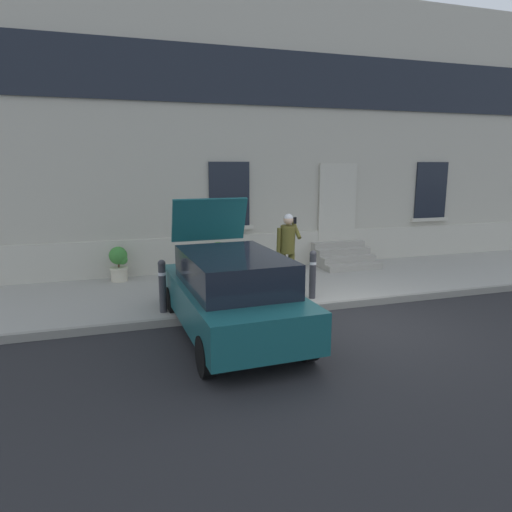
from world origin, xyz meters
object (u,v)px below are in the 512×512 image
Objects in this scene: bollard_far_left at (162,284)px; planter_cream at (119,263)px; bollard_near_person at (313,273)px; hatchback_car_teal at (231,292)px; planter_terracotta at (219,257)px; person_on_phone at (287,247)px.

bollard_far_left reaches higher than planter_cream.
bollard_near_person and bollard_far_left have the same top height.
planter_terracotta is at bearing 79.89° from hatchback_car_teal.
bollard_near_person reaches higher than planter_cream.
person_on_phone is (-0.26, 0.83, 0.44)m from bollard_near_person.
planter_cream is at bearing 104.82° from bollard_far_left.
person_on_phone is at bearing 15.92° from bollard_far_left.
planter_cream is at bearing 153.07° from person_on_phone.
bollard_near_person is 1.22× the size of planter_terracotta.
person_on_phone is at bearing -28.46° from planter_cream.
bollard_far_left is 3.06m from person_on_phone.
hatchback_car_teal is 4.07m from planter_terracotta.
hatchback_car_teal is 4.80× the size of planter_terracotta.
planter_cream is (-3.65, 1.98, -0.55)m from person_on_phone.
planter_cream is 2.50m from planter_terracotta.
bollard_far_left is at bearing 180.00° from bollard_near_person.
hatchback_car_teal is at bearing -66.26° from planter_cream.
person_on_phone reaches higher than bollard_far_left.
hatchback_car_teal reaches higher than bollard_far_left.
bollard_near_person is at bearing -71.23° from person_on_phone.
hatchback_car_teal reaches higher than planter_cream.
hatchback_car_teal is 2.35× the size of person_on_phone.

